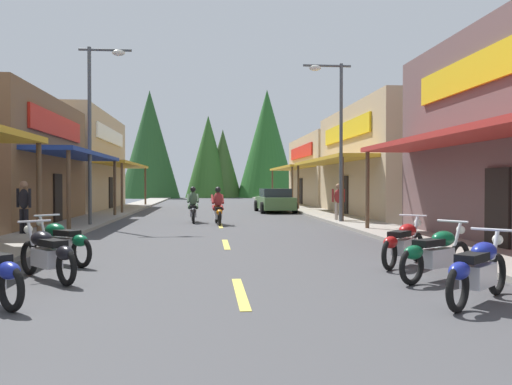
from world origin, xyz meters
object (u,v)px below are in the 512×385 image
streetlamp_left (97,112)px  motorcycle_parked_right_1 (478,269)px  streetlamp_right (335,121)px  motorcycle_parked_left_3 (61,241)px  rider_cruising_trailing (193,207)px  pedestrian_waiting (24,204)px  parked_car_curbside (275,201)px  pedestrian_browsing (338,200)px  motorcycle_parked_right_3 (403,242)px  motorcycle_parked_right_2 (436,253)px  rider_cruising_lead (218,209)px  motorcycle_parked_left_2 (47,253)px

streetlamp_left → motorcycle_parked_right_1: size_ratio=4.21×
streetlamp_left → streetlamp_right: (9.54, 0.76, -0.15)m
motorcycle_parked_left_3 → rider_cruising_trailing: (2.43, 11.84, 0.17)m
streetlamp_left → rider_cruising_trailing: (3.63, 2.28, -3.79)m
pedestrian_waiting → parked_car_curbside: (9.74, 13.75, -0.36)m
pedestrian_waiting → pedestrian_browsing: bearing=-39.3°
motorcycle_parked_right_3 → motorcycle_parked_left_3: size_ratio=1.01×
motorcycle_parked_right_3 → motorcycle_parked_right_2: bearing=-139.0°
motorcycle_parked_right_3 → streetlamp_left: bearing=80.7°
pedestrian_waiting → rider_cruising_lead: bearing=-28.0°
rider_cruising_trailing → pedestrian_waiting: bearing=136.3°
motorcycle_parked_left_2 → pedestrian_browsing: (8.48, 13.13, 0.49)m
motorcycle_parked_right_1 → motorcycle_parked_right_2: size_ratio=0.90×
streetlamp_left → pedestrian_browsing: 10.66m
streetlamp_right → motorcycle_parked_right_2: 13.41m
motorcycle_parked_left_2 → parked_car_curbside: bearing=-57.6°
motorcycle_parked_left_3 → pedestrian_waiting: size_ratio=0.92×
motorcycle_parked_left_2 → pedestrian_browsing: bearing=-73.0°
motorcycle_parked_right_2 → pedestrian_browsing: size_ratio=1.08×
motorcycle_parked_left_3 → rider_cruising_lead: size_ratio=0.77×
motorcycle_parked_right_1 → rider_cruising_lead: (-3.40, 14.74, 0.17)m
motorcycle_parked_left_2 → pedestrian_waiting: bearing=-19.2°
motorcycle_parked_right_3 → motorcycle_parked_left_3: 7.15m
streetlamp_left → motorcycle_parked_right_1: (8.09, -13.83, -3.96)m
motorcycle_parked_right_1 → pedestrian_waiting: bearing=91.2°
motorcycle_parked_left_2 → parked_car_curbside: size_ratio=0.39×
motorcycle_parked_right_1 → pedestrian_waiting: 14.00m
rider_cruising_lead → pedestrian_waiting: (-6.21, -4.57, 0.39)m
motorcycle_parked_right_1 → motorcycle_parked_left_2: bearing=117.9°
motorcycle_parked_right_2 → pedestrian_browsing: 13.84m
rider_cruising_trailing → parked_car_curbside: rider_cruising_trailing is taller
rider_cruising_trailing → motorcycle_parked_right_3: bearing=-162.5°
parked_car_curbside → motorcycle_parked_left_3: bearing=158.6°
pedestrian_browsing → streetlamp_left: bearing=115.3°
motorcycle_parked_right_2 → pedestrian_browsing: (1.67, 13.73, 0.49)m
streetlamp_left → rider_cruising_trailing: bearing=32.2°
motorcycle_parked_left_2 → streetlamp_left: bearing=-32.9°
motorcycle_parked_left_2 → pedestrian_browsing: pedestrian_browsing is taller
motorcycle_parked_left_2 → parked_car_curbside: parked_car_curbside is taller
motorcycle_parked_right_3 → pedestrian_browsing: bearing=34.3°
motorcycle_parked_right_3 → pedestrian_browsing: size_ratio=0.98×
streetlamp_left → rider_cruising_lead: size_ratio=3.25×
streetlamp_right → motorcycle_parked_left_2: bearing=-123.5°
streetlamp_left → motorcycle_parked_right_2: (8.27, -12.03, -3.96)m
motorcycle_parked_right_2 → streetlamp_left: bearing=90.7°
motorcycle_parked_right_1 → motorcycle_parked_left_3: same height
motorcycle_parked_left_3 → rider_cruising_lead: rider_cruising_lead is taller
streetlamp_left → motorcycle_parked_left_2: bearing=-82.7°
motorcycle_parked_right_2 → motorcycle_parked_left_2: 6.83m
streetlamp_right → rider_cruising_trailing: bearing=165.5°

